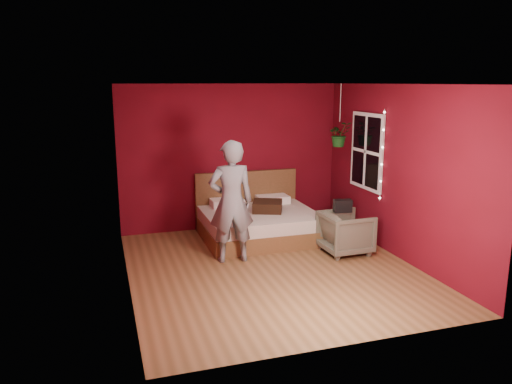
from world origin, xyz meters
name	(u,v)px	position (x,y,z in m)	size (l,w,h in m)	color
floor	(272,269)	(0.00, 0.00, 0.00)	(4.50, 4.50, 0.00)	brown
room_walls	(273,153)	(0.00, 0.00, 1.68)	(4.04, 4.54, 2.62)	#600A16
window	(366,151)	(1.97, 0.90, 1.50)	(0.05, 0.97, 1.27)	white
fairy_lights	(382,156)	(1.94, 0.38, 1.50)	(0.04, 0.04, 1.45)	silver
bed	(258,222)	(0.26, 1.48, 0.27)	(1.90, 1.61, 1.04)	brown
person	(231,202)	(-0.47, 0.50, 0.91)	(0.66, 0.44, 1.82)	slate
armchair	(346,233)	(1.32, 0.30, 0.33)	(0.70, 0.72, 0.66)	#595846
handbag	(343,206)	(1.28, 0.35, 0.75)	(0.27, 0.14, 0.20)	black
throw_pillow	(268,206)	(0.40, 1.40, 0.56)	(0.49, 0.49, 0.17)	#321E10
hanging_plant	(339,134)	(1.71, 1.40, 1.74)	(0.40, 0.35, 1.07)	silver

